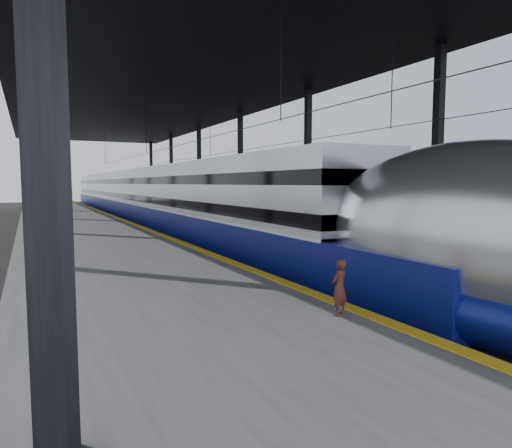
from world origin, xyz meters
TOP-DOWN VIEW (x-y plane):
  - ground at (0.00, 0.00)m, footprint 160.00×160.00m
  - platform at (-3.50, 20.00)m, footprint 6.00×80.00m
  - yellow_strip at (-0.70, 20.00)m, footprint 0.30×80.00m
  - rails at (4.50, 20.00)m, footprint 6.52×80.00m
  - canopy at (1.90, 20.00)m, footprint 18.00×75.00m
  - tgv_train at (2.00, 24.85)m, footprint 3.00×65.20m
  - second_train at (7.00, 37.55)m, footprint 3.06×56.05m
  - child at (-1.17, -2.67)m, footprint 0.42×0.35m

SIDE VIEW (x-z plane):
  - ground at x=0.00m, z-range 0.00..0.00m
  - rails at x=4.50m, z-range 0.00..0.16m
  - platform at x=-3.50m, z-range 0.00..1.00m
  - yellow_strip at x=-0.70m, z-range 1.00..1.01m
  - child at x=-1.17m, z-range 1.00..1.99m
  - tgv_train at x=2.00m, z-range -0.14..4.16m
  - second_train at x=7.00m, z-range 0.03..4.25m
  - canopy at x=1.90m, z-range 4.38..13.85m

